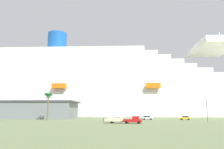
% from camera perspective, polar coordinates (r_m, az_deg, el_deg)
% --- Properties ---
extents(ground_plane, '(600.00, 600.00, 0.00)m').
position_cam_1_polar(ground_plane, '(116.14, 3.04, -10.98)').
color(ground_plane, '#66754C').
extents(cruise_ship, '(273.41, 44.83, 63.40)m').
position_cam_1_polar(cruise_ship, '(145.39, -1.43, -4.06)').
color(cruise_ship, white).
rests_on(cruise_ship, ground_plane).
extents(terminal_building, '(73.27, 30.21, 8.26)m').
position_cam_1_polar(terminal_building, '(123.05, -25.83, -8.06)').
color(terminal_building, slate).
rests_on(terminal_building, ground_plane).
extents(pickup_truck, '(5.84, 2.93, 2.20)m').
position_cam_1_polar(pickup_truck, '(69.72, 5.46, -11.47)').
color(pickup_truck, red).
rests_on(pickup_truck, ground_plane).
extents(small_boat_on_trailer, '(7.34, 2.89, 2.15)m').
position_cam_1_polar(small_boat_on_trailer, '(70.72, 0.83, -11.54)').
color(small_boat_on_trailer, '#595960').
rests_on(small_boat_on_trailer, ground_plane).
extents(palm_tree, '(3.30, 3.22, 10.94)m').
position_cam_1_polar(palm_tree, '(94.62, -15.94, -5.76)').
color(palm_tree, brown).
rests_on(palm_tree, ground_plane).
extents(street_lamp, '(0.56, 0.56, 8.24)m').
position_cam_1_polar(street_lamp, '(84.81, 22.98, -7.45)').
color(street_lamp, slate).
rests_on(street_lamp, ground_plane).
extents(parked_car_yellow_taxi, '(4.32, 2.21, 1.58)m').
position_cam_1_polar(parked_car_yellow_taxi, '(98.56, 18.07, -10.45)').
color(parked_car_yellow_taxi, yellow).
rests_on(parked_car_yellow_taxi, ground_plane).
extents(parked_car_silver_sedan, '(4.67, 2.78, 1.58)m').
position_cam_1_polar(parked_car_silver_sedan, '(97.03, 8.88, -10.80)').
color(parked_car_silver_sedan, silver).
rests_on(parked_car_silver_sedan, ground_plane).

